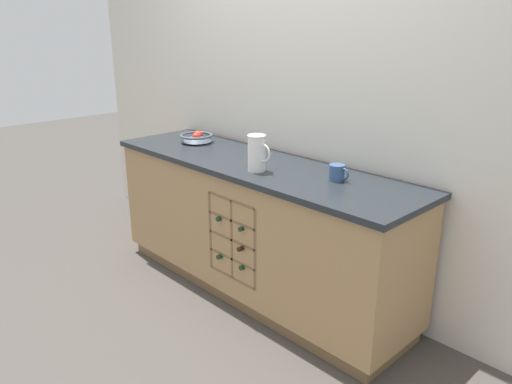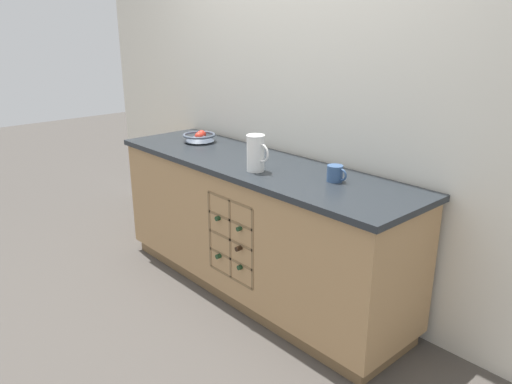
{
  "view_description": "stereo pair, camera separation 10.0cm",
  "coord_description": "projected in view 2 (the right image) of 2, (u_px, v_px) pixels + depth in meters",
  "views": [
    {
      "loc": [
        2.14,
        -2.06,
        1.7
      ],
      "look_at": [
        0.0,
        0.0,
        0.69
      ],
      "focal_mm": 35.0,
      "sensor_mm": 36.0,
      "label": 1
    },
    {
      "loc": [
        2.21,
        -1.99,
        1.7
      ],
      "look_at": [
        0.0,
        0.0,
        0.69
      ],
      "focal_mm": 35.0,
      "sensor_mm": 36.0,
      "label": 2
    }
  ],
  "objects": [
    {
      "name": "kitchen_island",
      "position": [
        256.0,
        227.0,
        3.22
      ],
      "size": [
        2.22,
        0.64,
        0.89
      ],
      "color": "brown",
      "rests_on": "ground_plane"
    },
    {
      "name": "ceramic_mug",
      "position": [
        335.0,
        173.0,
        2.7
      ],
      "size": [
        0.12,
        0.09,
        0.09
      ],
      "color": "#385684",
      "rests_on": "kitchen_island"
    },
    {
      "name": "white_pitcher",
      "position": [
        256.0,
        152.0,
        2.86
      ],
      "size": [
        0.16,
        0.11,
        0.21
      ],
      "color": "white",
      "rests_on": "kitchen_island"
    },
    {
      "name": "ground_plane",
      "position": [
        256.0,
        289.0,
        3.37
      ],
      "size": [
        14.0,
        14.0,
        0.0
      ],
      "primitive_type": "plane",
      "color": "#4C4742"
    },
    {
      "name": "fruit_bowl",
      "position": [
        199.0,
        137.0,
        3.59
      ],
      "size": [
        0.24,
        0.24,
        0.07
      ],
      "color": "#4C5666",
      "rests_on": "kitchen_island"
    },
    {
      "name": "back_wall",
      "position": [
        298.0,
        93.0,
        3.18
      ],
      "size": [
        4.58,
        0.06,
        2.55
      ],
      "primitive_type": "cube",
      "color": "silver",
      "rests_on": "ground_plane"
    }
  ]
}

